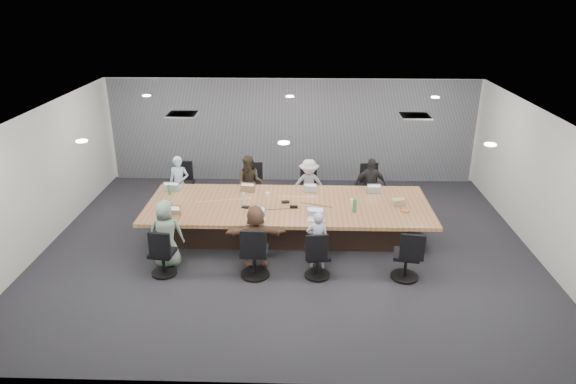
{
  "coord_description": "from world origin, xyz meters",
  "views": [
    {
      "loc": [
        0.3,
        -9.51,
        5.06
      ],
      "look_at": [
        0.0,
        0.4,
        1.05
      ],
      "focal_mm": 32.0,
      "sensor_mm": 36.0,
      "label": 1
    }
  ],
  "objects_px": {
    "person_4": "(166,234)",
    "laptop_6": "(317,220)",
    "laptop_4": "(173,218)",
    "bottle_clear": "(244,198)",
    "person_6": "(317,240)",
    "laptop_2": "(309,190)",
    "chair_0": "(183,187)",
    "chair_6": "(318,259)",
    "person_0": "(179,183)",
    "stapler": "(294,207)",
    "person_5": "(256,237)",
    "chair_4": "(163,257)",
    "mug_brown": "(170,206)",
    "person_2": "(309,185)",
    "snack_packet": "(405,211)",
    "laptop_1": "(248,189)",
    "bottle_green_right": "(355,206)",
    "conference_table": "(288,218)",
    "person_3": "(370,185)",
    "chair_7": "(406,259)",
    "bottle_green_left": "(169,190)",
    "laptop_0": "(174,188)",
    "person_1": "(250,183)",
    "chair_5": "(255,255)",
    "chair_1": "(252,189)",
    "laptop_3": "(373,190)",
    "chair_2": "(309,190)",
    "chair_3": "(367,190)",
    "laptop_5": "(258,219)"
  },
  "relations": [
    {
      "from": "chair_7",
      "to": "bottle_green_left",
      "type": "xyz_separation_m",
      "value": [
        -4.86,
        2.14,
        0.45
      ]
    },
    {
      "from": "bottle_green_right",
      "to": "snack_packet",
      "type": "relative_size",
      "value": 1.76
    },
    {
      "from": "person_5",
      "to": "bottle_clear",
      "type": "height_order",
      "value": "person_5"
    },
    {
      "from": "person_2",
      "to": "snack_packet",
      "type": "height_order",
      "value": "person_2"
    },
    {
      "from": "person_6",
      "to": "bottle_clear",
      "type": "height_order",
      "value": "person_6"
    },
    {
      "from": "chair_4",
      "to": "person_2",
      "type": "bearing_deg",
      "value": 56.06
    },
    {
      "from": "chair_2",
      "to": "person_1",
      "type": "height_order",
      "value": "person_1"
    },
    {
      "from": "chair_2",
      "to": "laptop_0",
      "type": "height_order",
      "value": "laptop_0"
    },
    {
      "from": "laptop_4",
      "to": "mug_brown",
      "type": "height_order",
      "value": "mug_brown"
    },
    {
      "from": "chair_4",
      "to": "laptop_2",
      "type": "distance_m",
      "value": 3.73
    },
    {
      "from": "laptop_2",
      "to": "laptop_3",
      "type": "xyz_separation_m",
      "value": [
        1.44,
        0.0,
        0.0
      ]
    },
    {
      "from": "chair_1",
      "to": "laptop_3",
      "type": "bearing_deg",
      "value": 151.21
    },
    {
      "from": "person_3",
      "to": "bottle_clear",
      "type": "height_order",
      "value": "person_3"
    },
    {
      "from": "bottle_green_right",
      "to": "laptop_6",
      "type": "bearing_deg",
      "value": -151.81
    },
    {
      "from": "stapler",
      "to": "chair_1",
      "type": "bearing_deg",
      "value": 122.38
    },
    {
      "from": "stapler",
      "to": "person_5",
      "type": "bearing_deg",
      "value": -118.46
    },
    {
      "from": "laptop_5",
      "to": "person_0",
      "type": "bearing_deg",
      "value": 139.16
    },
    {
      "from": "chair_4",
      "to": "person_5",
      "type": "height_order",
      "value": "person_5"
    },
    {
      "from": "conference_table",
      "to": "snack_packet",
      "type": "bearing_deg",
      "value": -8.38
    },
    {
      "from": "bottle_green_left",
      "to": "laptop_5",
      "type": "bearing_deg",
      "value": -30.8
    },
    {
      "from": "chair_6",
      "to": "person_5",
      "type": "distance_m",
      "value": 1.24
    },
    {
      "from": "chair_3",
      "to": "laptop_3",
      "type": "relative_size",
      "value": 2.73
    },
    {
      "from": "person_0",
      "to": "person_4",
      "type": "bearing_deg",
      "value": -79.41
    },
    {
      "from": "chair_7",
      "to": "laptop_4",
      "type": "relative_size",
      "value": 2.75
    },
    {
      "from": "laptop_6",
      "to": "person_3",
      "type": "bearing_deg",
      "value": 70.12
    },
    {
      "from": "laptop_0",
      "to": "person_1",
      "type": "distance_m",
      "value": 1.79
    },
    {
      "from": "mug_brown",
      "to": "chair_5",
      "type": "bearing_deg",
      "value": -36.52
    },
    {
      "from": "laptop_0",
      "to": "chair_7",
      "type": "bearing_deg",
      "value": 153.34
    },
    {
      "from": "person_5",
      "to": "bottle_clear",
      "type": "bearing_deg",
      "value": -79.55
    },
    {
      "from": "laptop_5",
      "to": "chair_2",
      "type": "bearing_deg",
      "value": 72.89
    },
    {
      "from": "person_4",
      "to": "laptop_6",
      "type": "bearing_deg",
      "value": -175.64
    },
    {
      "from": "bottle_green_right",
      "to": "mug_brown",
      "type": "relative_size",
      "value": 2.47
    },
    {
      "from": "chair_2",
      "to": "bottle_green_right",
      "type": "distance_m",
      "value": 2.33
    },
    {
      "from": "person_4",
      "to": "bottle_green_left",
      "type": "distance_m",
      "value": 1.84
    },
    {
      "from": "person_2",
      "to": "laptop_4",
      "type": "bearing_deg",
      "value": -142.84
    },
    {
      "from": "laptop_5",
      "to": "chair_6",
      "type": "bearing_deg",
      "value": -32.61
    },
    {
      "from": "mug_brown",
      "to": "laptop_4",
      "type": "bearing_deg",
      "value": -70.51
    },
    {
      "from": "chair_0",
      "to": "chair_7",
      "type": "bearing_deg",
      "value": 148.48
    },
    {
      "from": "laptop_5",
      "to": "bottle_green_right",
      "type": "relative_size",
      "value": 1.06
    },
    {
      "from": "bottle_green_left",
      "to": "snack_packet",
      "type": "height_order",
      "value": "bottle_green_left"
    },
    {
      "from": "chair_6",
      "to": "person_0",
      "type": "distance_m",
      "value": 4.46
    },
    {
      "from": "laptop_4",
      "to": "person_6",
      "type": "bearing_deg",
      "value": -7.77
    },
    {
      "from": "laptop_4",
      "to": "bottle_clear",
      "type": "xyz_separation_m",
      "value": [
        1.33,
        0.85,
        0.1
      ]
    },
    {
      "from": "chair_4",
      "to": "mug_brown",
      "type": "distance_m",
      "value": 1.47
    },
    {
      "from": "laptop_1",
      "to": "bottle_green_right",
      "type": "height_order",
      "value": "bottle_green_right"
    },
    {
      "from": "person_4",
      "to": "laptop_2",
      "type": "bearing_deg",
      "value": -148.31
    },
    {
      "from": "person_2",
      "to": "snack_packet",
      "type": "relative_size",
      "value": 8.08
    },
    {
      "from": "chair_4",
      "to": "laptop_2",
      "type": "relative_size",
      "value": 2.57
    },
    {
      "from": "chair_0",
      "to": "laptop_2",
      "type": "distance_m",
      "value": 3.25
    },
    {
      "from": "laptop_0",
      "to": "laptop_2",
      "type": "height_order",
      "value": "same"
    }
  ]
}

